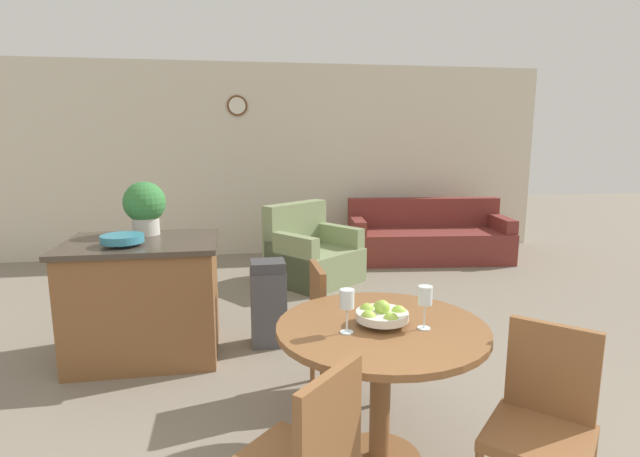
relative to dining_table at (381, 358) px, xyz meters
The scene contains 13 objects.
wall_back 5.01m from the dining_table, 91.66° to the left, with size 8.00×0.09×2.70m.
dining_table is the anchor object (origin of this frame).
dining_chair_near_right 0.77m from the dining_table, 38.72° to the right, with size 0.59×0.59×0.89m.
dining_chair_far_side 0.77m from the dining_table, 96.28° to the left, with size 0.43×0.43×0.89m.
fruit_bowl 0.23m from the dining_table, 117.69° to the left, with size 0.26×0.26×0.13m.
wine_glass_left 0.40m from the dining_table, 161.19° to the right, with size 0.07×0.07×0.22m.
wine_glass_right 0.40m from the dining_table, 22.71° to the right, with size 0.07×0.07×0.22m.
kitchen_island 2.15m from the dining_table, 131.70° to the left, with size 1.14×0.86×0.92m.
teal_bowl 2.13m from the dining_table, 136.62° to the left, with size 0.30×0.30×0.08m.
potted_plant 2.39m from the dining_table, 127.74° to the left, with size 0.33×0.33×0.43m.
trash_bin 1.73m from the dining_table, 105.81° to the left, with size 0.29×0.25×0.71m.
couch 4.60m from the dining_table, 65.36° to the left, with size 2.24×1.09×0.82m.
armchair 3.39m from the dining_table, 87.38° to the left, with size 1.22×1.21×0.91m.
Camera 1 is at (-0.56, -1.09, 1.71)m, focal length 28.00 mm.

